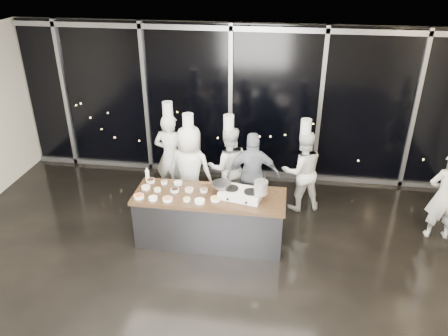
% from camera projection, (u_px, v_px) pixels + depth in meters
% --- Properties ---
extents(ground, '(9.00, 9.00, 0.00)m').
position_uv_depth(ground, '(200.00, 275.00, 6.68)').
color(ground, black).
rests_on(ground, ground).
extents(room_shell, '(9.02, 7.02, 3.21)m').
position_uv_depth(room_shell, '(209.00, 142.00, 5.63)').
color(room_shell, beige).
rests_on(room_shell, ground).
extents(window_wall, '(8.90, 0.11, 3.20)m').
position_uv_depth(window_wall, '(231.00, 104.00, 8.97)').
color(window_wall, black).
rests_on(window_wall, ground).
extents(demo_counter, '(2.46, 0.86, 0.90)m').
position_uv_depth(demo_counter, '(210.00, 218.00, 7.26)').
color(demo_counter, '#3D3E43').
rests_on(demo_counter, ground).
extents(stove, '(0.73, 0.53, 0.14)m').
position_uv_depth(stove, '(241.00, 194.00, 6.97)').
color(stove, silver).
rests_on(stove, demo_counter).
extents(frying_pan, '(0.56, 0.36, 0.05)m').
position_uv_depth(frying_pan, '(221.00, 184.00, 7.04)').
color(frying_pan, slate).
rests_on(frying_pan, stove).
extents(stock_pot, '(0.25, 0.25, 0.22)m').
position_uv_depth(stock_pot, '(261.00, 187.00, 6.78)').
color(stock_pot, silver).
rests_on(stock_pot, stove).
extents(prep_bowls, '(1.39, 0.70, 0.05)m').
position_uv_depth(prep_bowls, '(173.00, 192.00, 7.09)').
color(prep_bowls, white).
rests_on(prep_bowls, demo_counter).
extents(squeeze_bottle, '(0.07, 0.07, 0.25)m').
position_uv_depth(squeeze_bottle, '(147.00, 174.00, 7.45)').
color(squeeze_bottle, silver).
rests_on(squeeze_bottle, demo_counter).
extents(chef_far_left, '(0.69, 0.50, 1.97)m').
position_uv_depth(chef_far_left, '(170.00, 156.00, 8.39)').
color(chef_far_left, silver).
rests_on(chef_far_left, ground).
extents(chef_left, '(0.92, 0.68, 1.94)m').
position_uv_depth(chef_left, '(190.00, 170.00, 7.91)').
color(chef_left, silver).
rests_on(chef_left, ground).
extents(chef_center, '(0.91, 0.79, 1.83)m').
position_uv_depth(chef_center, '(228.00, 167.00, 8.15)').
color(chef_center, silver).
rests_on(chef_center, ground).
extents(guest, '(0.99, 0.50, 1.62)m').
position_uv_depth(guest, '(253.00, 175.00, 7.86)').
color(guest, '#151F3A').
rests_on(guest, ground).
extents(chef_right, '(0.91, 0.80, 1.80)m').
position_uv_depth(chef_right, '(302.00, 170.00, 8.05)').
color(chef_right, silver).
rests_on(chef_right, ground).
extents(chef_side, '(0.61, 0.42, 1.83)m').
position_uv_depth(chef_side, '(445.00, 195.00, 7.21)').
color(chef_side, silver).
rests_on(chef_side, ground).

